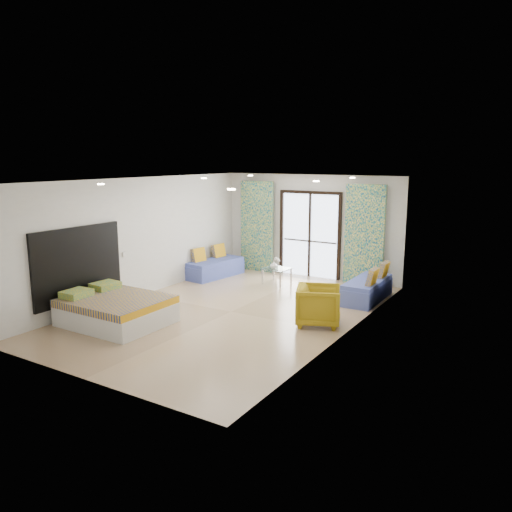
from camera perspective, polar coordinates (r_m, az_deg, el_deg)
The scene contains 24 objects.
floor at distance 10.39m, azimuth -2.87°, elevation -6.38°, with size 5.00×7.50×0.01m, color #9C7E5D, non-canonical shape.
ceiling at distance 9.91m, azimuth -3.03°, elevation 8.67°, with size 5.00×7.50×0.01m, color silver, non-canonical shape.
wall_back at distance 13.29m, azimuth 6.23°, elevation 3.42°, with size 5.00×0.01×2.70m, color silver, non-canonical shape.
wall_front at distance 7.35m, azimuth -19.70°, elevation -3.51°, with size 5.00×0.01×2.70m, color silver, non-canonical shape.
wall_left at distance 11.64m, azimuth -13.16°, elevation 2.09°, with size 0.01×7.50×2.70m, color silver, non-canonical shape.
wall_right at distance 8.92m, azimuth 10.44°, elevation -0.53°, with size 0.01×7.50×2.70m, color silver, non-canonical shape.
balcony_door at distance 13.27m, azimuth 6.17°, elevation 3.01°, with size 1.76×0.08×2.28m.
balcony_rail at distance 13.33m, azimuth 6.16°, elevation 1.71°, with size 1.52×0.03×0.04m, color #595451.
curtain_left at distance 13.87m, azimuth 0.10°, elevation 3.40°, with size 1.00×0.10×2.50m, color beige.
curtain_right at distance 12.56m, azimuth 12.28°, elevation 2.32°, with size 1.00×0.10×2.50m, color beige.
downlight_a at distance 9.34m, azimuth -17.32°, elevation 7.85°, with size 0.12×0.12×0.02m, color #FFE0B2.
downlight_b at distance 7.48m, azimuth -2.84°, elevation 7.62°, with size 0.12×0.12×0.02m, color #FFE0B2.
downlight_c at distance 11.54m, azimuth -5.98°, elevation 8.84°, with size 0.12×0.12×0.02m, color #FFE0B2.
downlight_d at distance 10.09m, azimuth 6.90°, elevation 8.48°, with size 0.12×0.12×0.02m, color #FFE0B2.
downlight_e at distance 13.19m, azimuth -0.64°, elevation 9.18°, with size 0.12×0.12×0.02m, color #FFE0B2.
downlight_f at distance 11.94m, azimuth 10.96°, elevation 8.77°, with size 0.12×0.12×0.02m, color #FFE0B2.
headboard at distance 10.51m, azimuth -19.65°, elevation -0.90°, with size 0.06×2.10×1.50m, color black.
switch_plate at distance 11.32m, azimuth -14.79°, elevation 0.22°, with size 0.02×0.10×0.10m, color silver.
bed at distance 9.97m, azimuth -15.76°, elevation -5.93°, with size 1.87×1.53×0.65m.
daybed_left at distance 13.35m, azimuth -4.72°, elevation -1.30°, with size 0.85×1.72×0.81m.
daybed_right at distance 11.41m, azimuth 12.65°, elevation -3.67°, with size 0.66×1.69×0.83m.
coffee_table at distance 12.55m, azimuth 2.41°, elevation -1.61°, with size 0.63×0.63×0.69m.
vase at distance 12.48m, azimuth 2.05°, elevation -1.03°, with size 0.19×0.19×0.19m, color white.
armchair at distance 9.58m, azimuth 7.16°, elevation -5.40°, with size 0.80×0.75×0.83m, color #A08314.
Camera 1 is at (5.60, -8.17, 3.14)m, focal length 35.00 mm.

